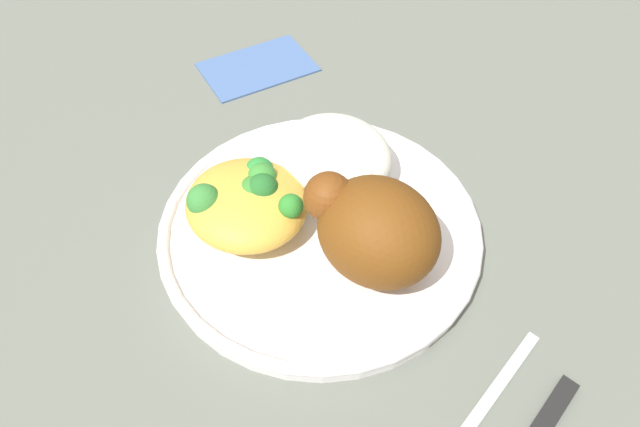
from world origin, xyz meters
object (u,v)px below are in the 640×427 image
at_px(plate, 320,229).
at_px(roasted_chicken, 376,227).
at_px(rice_pile, 335,154).
at_px(mac_cheese_with_broccoli, 248,200).
at_px(fork, 475,419).
at_px(napkin, 258,66).

distance_m(plate, roasted_chicken, 0.07).
height_order(roasted_chicken, rice_pile, roasted_chicken).
relative_size(mac_cheese_with_broccoli, fork, 0.69).
distance_m(roasted_chicken, rice_pile, 0.10).
height_order(mac_cheese_with_broccoli, fork, mac_cheese_with_broccoli).
bearing_deg(mac_cheese_with_broccoli, rice_pile, -99.17).
relative_size(rice_pile, napkin, 0.85).
xyz_separation_m(plate, rice_pile, (0.03, -0.05, 0.03)).
distance_m(roasted_chicken, fork, 0.14).
bearing_deg(napkin, mac_cheese_with_broccoli, 137.12).
distance_m(rice_pile, fork, 0.23).
bearing_deg(fork, roasted_chicken, -18.10).
xyz_separation_m(roasted_chicken, rice_pile, (0.08, -0.05, -0.02)).
relative_size(roasted_chicken, fork, 0.72).
xyz_separation_m(rice_pile, napkin, (0.18, -0.07, -0.04)).
height_order(rice_pile, napkin, rice_pile).
bearing_deg(fork, napkin, -22.23).
xyz_separation_m(rice_pile, mac_cheese_with_broccoli, (0.01, 0.08, -0.00)).
height_order(roasted_chicken, fork, roasted_chicken).
relative_size(rice_pile, fork, 0.69).
distance_m(roasted_chicken, mac_cheese_with_broccoli, 0.11).
bearing_deg(napkin, rice_pile, 158.57).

